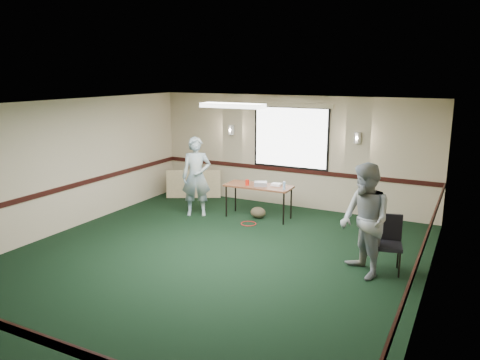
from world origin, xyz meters
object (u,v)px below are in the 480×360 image
at_px(conference_chair, 388,238).
at_px(person_left, 196,177).
at_px(person_right, 365,221).
at_px(projector, 261,184).
at_px(folding_table, 259,188).

relative_size(conference_chair, person_left, 0.51).
bearing_deg(person_right, projector, -166.89).
xyz_separation_m(projector, person_left, (-1.42, -0.42, 0.11)).
bearing_deg(folding_table, projector, -28.91).
bearing_deg(projector, person_left, 175.12).
bearing_deg(person_right, person_left, -151.52).
xyz_separation_m(person_left, person_right, (4.16, -1.58, 0.02)).
bearing_deg(folding_table, conference_chair, -29.37).
xyz_separation_m(folding_table, projector, (0.06, -0.03, 0.10)).
distance_m(projector, conference_chair, 3.45).
height_order(projector, conference_chair, conference_chair).
height_order(conference_chair, person_right, person_right).
relative_size(projector, person_right, 0.15).
bearing_deg(conference_chair, folding_table, 139.98).
height_order(projector, person_left, person_left).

